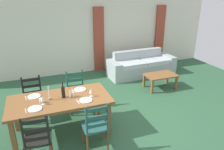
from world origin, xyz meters
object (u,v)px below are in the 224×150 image
at_px(dining_chair_near_left, 38,139).
at_px(dining_chair_far_right, 76,92).
at_px(dining_table, 60,103).
at_px(coffee_cup_secondary, 41,101).
at_px(wine_bottle, 63,92).
at_px(wine_glass_near_left, 42,99).
at_px(dining_chair_near_right, 96,127).
at_px(wine_glass_near_right, 91,91).
at_px(coffee_cup_primary, 73,95).
at_px(dining_chair_far_left, 33,99).
at_px(coffee_table, 161,77).
at_px(couch, 141,66).

relative_size(dining_chair_near_left, dining_chair_far_right, 1.00).
height_order(dining_table, coffee_cup_secondary, coffee_cup_secondary).
height_order(dining_chair_far_right, wine_bottle, wine_bottle).
xyz_separation_m(wine_glass_near_left, coffee_cup_secondary, (-0.02, 0.08, -0.07)).
relative_size(dining_chair_near_right, wine_glass_near_right, 5.96).
relative_size(wine_bottle, wine_glass_near_right, 1.96).
bearing_deg(dining_table, dining_chair_near_left, -121.77).
distance_m(dining_chair_near_left, coffee_cup_secondary, 0.78).
distance_m(wine_glass_near_left, wine_glass_near_right, 0.89).
bearing_deg(dining_table, coffee_cup_primary, -1.74).
height_order(dining_chair_far_left, coffee_cup_secondary, dining_chair_far_left).
bearing_deg(coffee_cup_primary, dining_table, 178.26).
bearing_deg(wine_glass_near_right, dining_chair_near_left, -149.09).
height_order(coffee_cup_primary, coffee_cup_secondary, same).
height_order(dining_table, wine_glass_near_left, wine_glass_near_left).
bearing_deg(wine_glass_near_right, dining_chair_near_right, -98.72).
xyz_separation_m(dining_chair_near_right, coffee_cup_secondary, (-0.82, 0.69, 0.32)).
xyz_separation_m(dining_chair_near_left, wine_glass_near_left, (0.15, 0.62, 0.38)).
bearing_deg(coffee_cup_primary, dining_chair_far_left, 135.07).
bearing_deg(coffee_table, coffee_cup_secondary, -160.27).
bearing_deg(dining_table, wine_glass_near_right, -11.39).
bearing_deg(wine_glass_near_left, wine_glass_near_right, 0.41).
bearing_deg(dining_chair_far_left, coffee_table, 6.79).
height_order(dining_chair_far_left, wine_glass_near_right, dining_chair_far_left).
relative_size(dining_table, wine_glass_near_right, 11.80).
bearing_deg(couch, dining_chair_near_right, -128.87).
relative_size(dining_chair_near_right, wine_bottle, 3.04).
distance_m(dining_table, coffee_cup_primary, 0.29).
distance_m(dining_table, couch, 3.82).
bearing_deg(dining_chair_far_right, couch, 32.64).
relative_size(wine_bottle, coffee_table, 0.35).
xyz_separation_m(dining_chair_near_left, dining_chair_far_left, (-0.03, 1.48, 0.00)).
bearing_deg(dining_chair_near_right, dining_chair_far_left, 123.78).
distance_m(dining_chair_near_left, coffee_table, 3.94).
relative_size(wine_glass_near_left, couch, 0.07).
bearing_deg(coffee_table, wine_glass_near_left, -158.92).
relative_size(dining_chair_near_right, dining_chair_far_right, 1.00).
distance_m(wine_glass_near_left, couch, 4.17).
bearing_deg(wine_glass_near_left, couch, 37.08).
height_order(dining_chair_far_left, coffee_table, dining_chair_far_left).
xyz_separation_m(dining_chair_far_right, wine_glass_near_left, (-0.77, -0.87, 0.38)).
height_order(dining_chair_near_left, wine_glass_near_left, dining_chair_near_left).
relative_size(dining_table, coffee_cup_secondary, 21.11).
bearing_deg(wine_glass_near_right, coffee_table, 27.73).
distance_m(dining_chair_near_right, coffee_cup_primary, 0.82).
xyz_separation_m(coffee_cup_secondary, couch, (3.32, 2.41, -0.50)).
relative_size(dining_chair_near_left, dining_chair_near_right, 1.00).
distance_m(wine_bottle, couch, 3.77).
bearing_deg(dining_chair_far_right, dining_chair_near_right, -88.85).
bearing_deg(couch, wine_bottle, -141.10).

